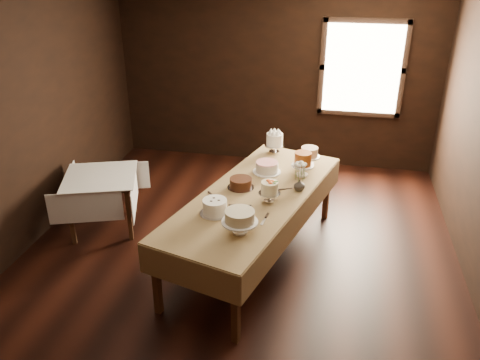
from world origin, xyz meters
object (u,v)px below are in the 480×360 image
Objects in this scene: cake_speckled at (309,156)px; cake_server_e at (215,198)px; cake_meringue at (274,144)px; cake_server_c at (266,181)px; cake_caramel at (303,165)px; display_table at (255,199)px; cake_server_b at (263,221)px; cake_flowers at (269,193)px; cake_swirl at (215,207)px; cake_chocolate at (241,184)px; cake_lattice at (267,168)px; cake_cream at (240,222)px; cake_server_a at (244,205)px; cake_server_d at (290,188)px; flower_vase at (299,185)px; side_table at (101,182)px.

cake_server_e is at bearing -129.72° from cake_speckled.
cake_server_c is (0.02, -0.87, -0.12)m from cake_meringue.
cake_meringue is 0.99× the size of cake_caramel.
display_table is 0.34m from cake_server_c.
cake_server_b and cake_server_c have the same top height.
cake_swirl is (-0.50, -0.37, -0.03)m from cake_flowers.
display_table is at bearing -31.79° from cake_chocolate.
cake_flowers is at bearing -79.39° from cake_lattice.
cake_meringue reaches higher than cake_server_c.
cake_chocolate reaches higher than cake_server_b.
cake_cream reaches higher than cake_chocolate.
cake_swirl is 0.92m from cake_server_c.
cake_flowers is at bearing -107.65° from cake_speckled.
cake_caramel reaches higher than cake_server_b.
cake_flowers is 1.00× the size of cake_server_c.
cake_swirl reaches higher than cake_chocolate.
cake_server_a is at bearing -149.17° from cake_flowers.
cake_server_d is 1.00× the size of cake_server_e.
cake_flowers is at bearing -84.40° from cake_meringue.
cake_swirl is at bearing -125.91° from cake_caramel.
display_table is 0.59m from cake_server_b.
cake_server_a is 0.70m from flower_vase.
cake_caramel is at bearing 6.22° from side_table.
flower_vase is at bearing -2.92° from side_table.
cake_caramel is 1.01m from cake_server_a.
cake_chocolate is 0.41m from cake_server_a.
cake_server_e is 0.94m from flower_vase.
cake_lattice is (-0.47, -0.34, -0.04)m from cake_speckled.
cake_flowers is at bearing -131.52° from flower_vase.
cake_meringue is at bearing 95.60° from cake_flowers.
cake_cream is at bearing -106.84° from cake_speckled.
cake_chocolate is 0.77× the size of cake_cream.
cake_meringue is at bearing 123.61° from cake_caramel.
cake_server_a is at bearing -96.96° from cake_lattice.
cake_chocolate is at bearing -6.33° from side_table.
cake_server_a is 0.62m from cake_server_c.
cake_chocolate is 0.76m from cake_server_b.
side_table is 4.54× the size of cake_server_c.
cake_caramel is 1.25× the size of cake_server_e.
side_table is 2.28m from cake_cream.
cake_server_a is 1.00× the size of cake_server_b.
cake_speckled is 1.20× the size of cake_server_e.
cake_caramel is (2.44, 0.27, 0.33)m from side_table.
cake_flowers is at bearing -111.66° from cake_caramel.
flower_vase is at bearing -36.00° from cake_server_d.
cake_meringue reaches higher than display_table.
cake_speckled is 0.86× the size of cake_swirl.
cake_chocolate is (-0.69, -0.81, -0.05)m from cake_speckled.
cake_server_b is at bearing 17.34° from cake_server_e.
cake_server_b is 1.00× the size of cake_server_c.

